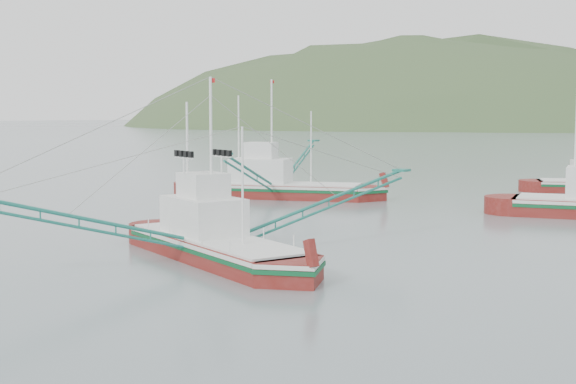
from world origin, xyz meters
The scene contains 4 objects.
ground centered at (0.00, 0.00, 0.00)m, with size 1200.00×1200.00×0.00m, color slate.
main_boat centered at (-1.24, 1.32, 2.02)m, with size 14.19×24.06×10.10m.
bg_boat_left centered at (-16.83, 27.10, 2.24)m, with size 15.81×26.76×11.27m.
headland_left centered at (-180.00, 360.00, 0.00)m, with size 448.00×308.00×210.00m, color #354D27.
Camera 1 is at (25.95, -29.33, 7.57)m, focal length 50.00 mm.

